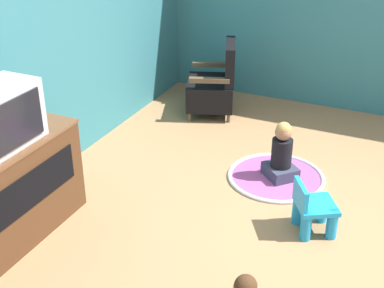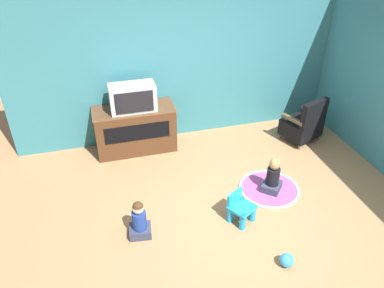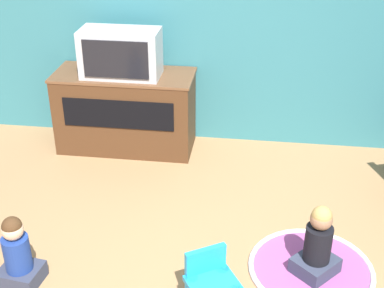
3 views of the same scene
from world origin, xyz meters
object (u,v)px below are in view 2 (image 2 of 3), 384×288
object	(u,v)px
tv_cabinet	(135,129)
child_watching_center	(139,221)
black_armchair	(304,124)
toy_ball	(287,260)
television	(133,98)
child_watching_left	(273,177)
yellow_kid_chair	(241,209)

from	to	relation	value
tv_cabinet	child_watching_center	distance (m)	1.99
black_armchair	toy_ball	size ratio (longest dim) A/B	5.04
television	child_watching_left	bearing A→B (deg)	-42.42
child_watching_center	child_watching_left	bearing A→B (deg)	17.61
yellow_kid_chair	child_watching_left	world-z (taller)	child_watching_left
tv_cabinet	television	xyz separation A→B (m)	(-0.00, -0.05, 0.58)
tv_cabinet	child_watching_center	bearing A→B (deg)	-97.23
black_armchair	child_watching_left	xyz separation A→B (m)	(-1.10, -1.10, -0.09)
television	black_armchair	bearing A→B (deg)	-9.32
yellow_kid_chair	toy_ball	bearing A→B (deg)	-105.46
child_watching_center	toy_ball	xyz separation A→B (m)	(1.54, -0.93, -0.15)
television	toy_ball	world-z (taller)	television
yellow_kid_chair	toy_ball	distance (m)	0.88
toy_ball	tv_cabinet	bearing A→B (deg)	113.95
tv_cabinet	yellow_kid_chair	world-z (taller)	tv_cabinet
black_armchair	toy_ball	bearing A→B (deg)	36.65
television	toy_ball	size ratio (longest dim) A/B	4.36
television	black_armchair	world-z (taller)	television
tv_cabinet	television	distance (m)	0.59
tv_cabinet	child_watching_center	world-z (taller)	tv_cabinet
yellow_kid_chair	child_watching_left	distance (m)	0.80
black_armchair	child_watching_center	distance (m)	3.40
black_armchair	yellow_kid_chair	bearing A→B (deg)	20.55
child_watching_center	toy_ball	distance (m)	1.80
yellow_kid_chair	child_watching_center	xyz separation A→B (m)	(-1.30, 0.09, 0.05)
tv_cabinet	toy_ball	xyz separation A→B (m)	(1.29, -2.90, -0.31)
tv_cabinet	black_armchair	distance (m)	2.86
black_armchair	toy_ball	distance (m)	2.84
tv_cabinet	child_watching_left	bearing A→B (deg)	-43.36
yellow_kid_chair	toy_ball	world-z (taller)	yellow_kid_chair
toy_ball	child_watching_center	bearing A→B (deg)	148.94
television	child_watching_left	distance (m)	2.44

